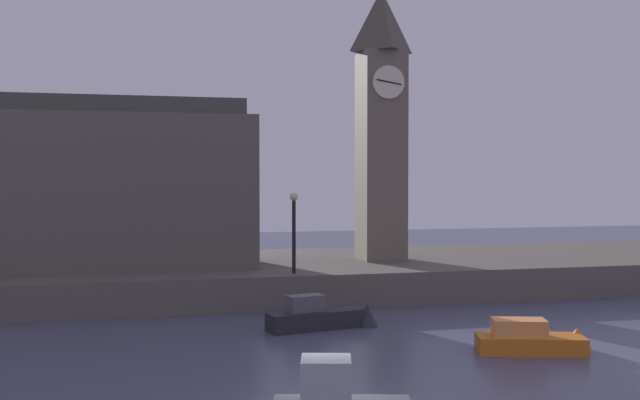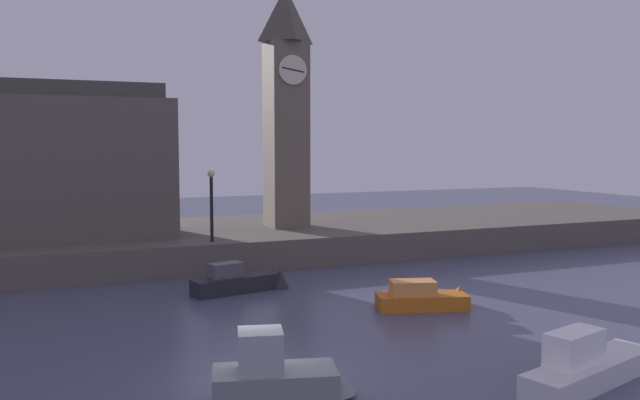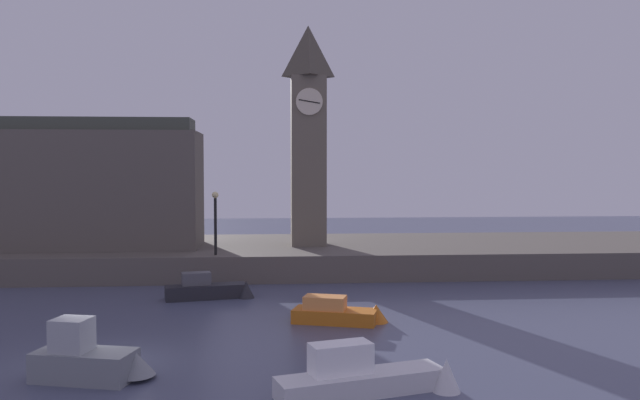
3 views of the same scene
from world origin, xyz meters
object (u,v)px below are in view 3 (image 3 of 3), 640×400
object	(u,v)px
boat_ferry_white	(376,378)
boat_barge_dark	(213,290)
parliament_hall	(54,183)
streetlamp	(215,215)
boat_patrol_orange	(344,313)
clock_tower	(308,132)
boat_cruiser_grey	(92,360)

from	to	relation	value
boat_ferry_white	boat_barge_dark	bearing A→B (deg)	112.47
boat_barge_dark	boat_ferry_white	size ratio (longest dim) A/B	0.80
parliament_hall	streetlamp	distance (m)	10.79
boat_ferry_white	boat_patrol_orange	world-z (taller)	boat_ferry_white
clock_tower	boat_patrol_orange	size ratio (longest dim) A/B	3.20
parliament_hall	boat_cruiser_grey	bearing A→B (deg)	-69.78
boat_cruiser_grey	boat_patrol_orange	xyz separation A→B (m)	(8.27, 6.62, -0.22)
parliament_hall	streetlamp	xyz separation A→B (m)	(9.89, -3.96, -1.70)
parliament_hall	boat_barge_dark	bearing A→B (deg)	-40.42
boat_barge_dark	boat_patrol_orange	size ratio (longest dim) A/B	1.05
clock_tower	boat_barge_dark	bearing A→B (deg)	-120.05
parliament_hall	boat_barge_dark	distance (m)	14.18
streetlamp	boat_barge_dark	world-z (taller)	streetlamp
boat_patrol_orange	boat_ferry_white	bearing A→B (deg)	-90.26
parliament_hall	boat_patrol_orange	size ratio (longest dim) A/B	3.84
clock_tower	parliament_hall	xyz separation A→B (m)	(-15.26, -0.28, -3.09)
boat_barge_dark	boat_cruiser_grey	world-z (taller)	boat_cruiser_grey
boat_cruiser_grey	boat_patrol_orange	bearing A→B (deg)	38.65
clock_tower	boat_ferry_white	bearing A→B (deg)	-88.56
boat_patrol_orange	parliament_hall	bearing A→B (deg)	138.58
clock_tower	boat_barge_dark	size ratio (longest dim) A/B	3.03
boat_cruiser_grey	boat_patrol_orange	world-z (taller)	boat_cruiser_grey
streetlamp	boat_patrol_orange	distance (m)	12.14
streetlamp	clock_tower	bearing A→B (deg)	38.31
parliament_hall	boat_barge_dark	xyz separation A→B (m)	(10.11, -8.61, -4.97)
boat_cruiser_grey	streetlamp	bearing A→B (deg)	82.15
boat_ferry_white	boat_patrol_orange	xyz separation A→B (m)	(0.04, 8.43, -0.06)
streetlamp	boat_ferry_white	world-z (taller)	streetlamp
clock_tower	boat_cruiser_grey	size ratio (longest dim) A/B	3.55
boat_barge_dark	boat_ferry_white	distance (m)	14.95
streetlamp	boat_cruiser_grey	xyz separation A→B (m)	(-2.30, -16.66, -3.09)
streetlamp	boat_cruiser_grey	size ratio (longest dim) A/B	0.92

